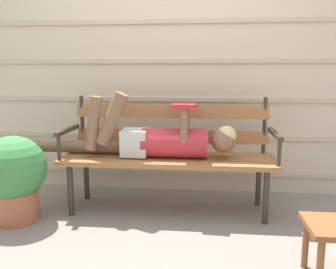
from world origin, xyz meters
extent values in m
plane|color=gray|center=(0.00, 0.00, 0.00)|extent=(12.00, 12.00, 0.00)
cube|color=beige|center=(0.00, 0.70, 1.18)|extent=(5.21, 0.06, 2.37)
cube|color=#C1AD8E|center=(0.00, 0.67, 0.17)|extent=(5.21, 0.02, 0.04)
cube|color=#C1AD8E|center=(0.00, 0.67, 0.51)|extent=(5.21, 0.02, 0.04)
cube|color=#C1AD8E|center=(0.00, 0.67, 0.85)|extent=(5.21, 0.02, 0.04)
cube|color=#C1AD8E|center=(0.00, 0.67, 1.18)|extent=(5.21, 0.02, 0.04)
cube|color=#C1AD8E|center=(0.00, 0.67, 1.52)|extent=(5.21, 0.02, 0.04)
cube|color=#9E6638|center=(0.00, 0.01, 0.42)|extent=(1.66, 0.14, 0.04)
cube|color=#9E6638|center=(0.00, 0.17, 0.42)|extent=(1.66, 0.14, 0.04)
cube|color=#9E6638|center=(0.00, 0.32, 0.42)|extent=(1.66, 0.14, 0.04)
cube|color=#9E6638|center=(0.00, 0.39, 0.56)|extent=(1.59, 0.05, 0.11)
cube|color=#9E6638|center=(0.00, 0.39, 0.77)|extent=(1.59, 0.05, 0.11)
cylinder|color=#382D23|center=(-0.76, 0.39, 0.66)|extent=(0.03, 0.03, 0.46)
cylinder|color=#382D23|center=(0.76, 0.39, 0.66)|extent=(0.03, 0.03, 0.46)
cylinder|color=#382D23|center=(-0.73, -0.01, 0.20)|extent=(0.04, 0.04, 0.40)
cylinder|color=#382D23|center=(0.73, -0.01, 0.20)|extent=(0.04, 0.04, 0.40)
cylinder|color=#382D23|center=(-0.73, 0.35, 0.20)|extent=(0.04, 0.04, 0.40)
cylinder|color=#382D23|center=(0.73, 0.35, 0.20)|extent=(0.04, 0.04, 0.40)
cube|color=#382D23|center=(-0.81, 0.17, 0.63)|extent=(0.04, 0.44, 0.03)
cylinder|color=#382D23|center=(-0.81, -0.01, 0.53)|extent=(0.03, 0.03, 0.20)
cube|color=#382D23|center=(0.81, 0.17, 0.63)|extent=(0.04, 0.44, 0.03)
cylinder|color=#382D23|center=(0.81, -0.01, 0.53)|extent=(0.03, 0.03, 0.20)
cylinder|color=#B72D38|center=(0.05, 0.17, 0.55)|extent=(0.50, 0.23, 0.23)
cube|color=silver|center=(-0.26, 0.17, 0.55)|extent=(0.20, 0.21, 0.20)
sphere|color=brown|center=(0.42, 0.17, 0.58)|extent=(0.19, 0.19, 0.19)
sphere|color=#E0C67A|center=(0.44, 0.17, 0.61)|extent=(0.16, 0.16, 0.16)
cylinder|color=brown|center=(-0.42, 0.11, 0.74)|extent=(0.27, 0.11, 0.43)
cylinder|color=brown|center=(-0.57, 0.11, 0.70)|extent=(0.15, 0.09, 0.42)
cylinder|color=brown|center=(-0.73, 0.23, 0.49)|extent=(0.79, 0.10, 0.10)
cylinder|color=brown|center=(0.13, 0.09, 0.69)|extent=(0.06, 0.06, 0.28)
cylinder|color=brown|center=(0.13, 0.25, 0.69)|extent=(0.06, 0.06, 0.28)
cube|color=red|center=(0.13, 0.17, 0.84)|extent=(0.19, 0.26, 0.04)
cylinder|color=brown|center=(0.86, -0.83, 0.15)|extent=(0.04, 0.04, 0.29)
cylinder|color=brown|center=(0.86, -0.58, 0.15)|extent=(0.04, 0.04, 0.29)
cylinder|color=#AD5B3D|center=(-1.10, -0.15, 0.11)|extent=(0.32, 0.32, 0.23)
sphere|color=#3D8442|center=(-1.10, -0.15, 0.40)|extent=(0.47, 0.47, 0.47)
camera|label=1|loc=(0.28, -2.47, 1.09)|focal=37.30mm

